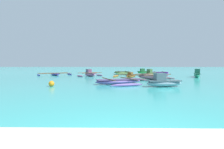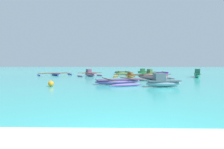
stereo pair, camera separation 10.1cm
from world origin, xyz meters
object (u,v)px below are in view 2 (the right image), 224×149
object	(u,v)px
moored_boat_1	(131,76)
mooring_buoy_0	(51,84)
moored_boat_7	(163,82)
moored_boat_8	(151,73)
moored_boat_4	(55,74)
moored_boat_0	(144,72)
moored_boat_10	(118,81)
moored_boat_2	(151,77)
moored_boat_5	(197,74)
moored_boat_3	(159,73)
moored_boat_9	(90,74)
moored_boat_6	(122,72)

from	to	relation	value
moored_boat_1	mooring_buoy_0	world-z (taller)	moored_boat_1
moored_boat_7	moored_boat_8	distance (m)	12.04
mooring_buoy_0	moored_boat_4	bearing A→B (deg)	108.24
moored_boat_0	moored_boat_10	bearing A→B (deg)	-124.27
mooring_buoy_0	moored_boat_2	bearing A→B (deg)	36.44
moored_boat_7	mooring_buoy_0	bearing A→B (deg)	171.11
moored_boat_0	moored_boat_1	bearing A→B (deg)	-126.15
moored_boat_2	moored_boat_7	world-z (taller)	moored_boat_7
moored_boat_0	mooring_buoy_0	world-z (taller)	moored_boat_0
moored_boat_1	moored_boat_10	bearing A→B (deg)	-171.55
moored_boat_5	moored_boat_8	bearing A→B (deg)	83.67
moored_boat_3	moored_boat_5	distance (m)	7.59
moored_boat_9	moored_boat_10	distance (m)	9.78
moored_boat_0	moored_boat_4	xyz separation A→B (m)	(-13.67, -5.59, -0.15)
moored_boat_9	moored_boat_4	bearing A→B (deg)	-151.18
moored_boat_4	moored_boat_9	bearing A→B (deg)	35.76
moored_boat_0	moored_boat_6	bearing A→B (deg)	169.99
moored_boat_0	moored_boat_9	distance (m)	11.31
moored_boat_3	moored_boat_8	size ratio (longest dim) A/B	1.78
moored_boat_4	moored_boat_8	distance (m)	13.55
moored_boat_6	moored_boat_8	xyz separation A→B (m)	(3.61, -5.99, 0.12)
moored_boat_5	moored_boat_9	size ratio (longest dim) A/B	0.92
mooring_buoy_0	moored_boat_1	bearing A→B (deg)	54.24
moored_boat_2	mooring_buoy_0	distance (m)	10.19
moored_boat_10	moored_boat_1	bearing A→B (deg)	56.92
moored_boat_2	moored_boat_10	size ratio (longest dim) A/B	1.20
moored_boat_10	moored_boat_5	bearing A→B (deg)	18.30
moored_boat_4	moored_boat_6	world-z (taller)	moored_boat_6
moored_boat_1	moored_boat_4	world-z (taller)	moored_boat_1
moored_boat_2	moored_boat_8	size ratio (longest dim) A/B	2.40
moored_boat_1	mooring_buoy_0	distance (m)	10.89
moored_boat_2	moored_boat_9	world-z (taller)	moored_boat_9
moored_boat_2	moored_boat_9	size ratio (longest dim) A/B	1.46
moored_boat_5	moored_boat_7	xyz separation A→B (m)	(-6.63, -9.34, -0.03)
moored_boat_7	moored_boat_9	world-z (taller)	moored_boat_7
moored_boat_9	moored_boat_0	bearing A→B (deg)	92.67
moored_boat_0	mooring_buoy_0	xyz separation A→B (m)	(-9.43, -18.47, -0.11)
moored_boat_0	moored_boat_8	size ratio (longest dim) A/B	1.24
moored_boat_2	moored_boat_4	bearing A→B (deg)	-152.53
moored_boat_0	moored_boat_3	distance (m)	3.00
moored_boat_6	moored_boat_7	world-z (taller)	moored_boat_7
moored_boat_1	moored_boat_2	bearing A→B (deg)	-125.11
moored_boat_3	moored_boat_6	size ratio (longest dim) A/B	1.12
moored_boat_2	moored_boat_9	xyz separation A→B (m)	(-7.08, 4.75, 0.05)
moored_boat_0	moored_boat_7	world-z (taller)	moored_boat_7
moored_boat_0	moored_boat_8	bearing A→B (deg)	-109.89
moored_boat_3	moored_boat_8	distance (m)	5.01
moored_boat_2	moored_boat_8	distance (m)	5.96
moored_boat_2	moored_boat_3	distance (m)	10.85
moored_boat_0	mooring_buoy_0	size ratio (longest dim) A/B	6.49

